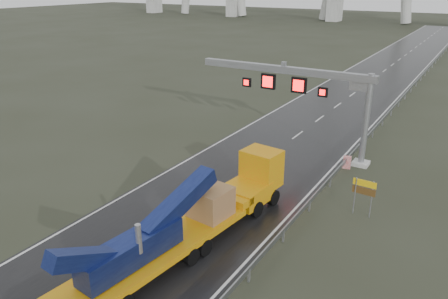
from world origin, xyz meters
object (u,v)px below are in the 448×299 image
Objects in this scene: sign_gantry at (307,87)px; striped_barrier at (347,162)px; heavy_haul_truck at (197,215)px; exit_sign_pair at (364,191)px.

sign_gantry is 6.62m from striped_barrier.
sign_gantry is 15.21× the size of striped_barrier.
sign_gantry reaches higher than heavy_haul_truck.
sign_gantry reaches higher than exit_sign_pair.
heavy_haul_truck is 10.28m from exit_sign_pair.
striped_barrier is (-2.87, 6.63, -1.20)m from exit_sign_pair.
sign_gantry is 6.19× the size of exit_sign_pair.
striped_barrier is (4.03, -1.17, -5.12)m from sign_gantry.
heavy_haul_truck is 14.79m from striped_barrier.
exit_sign_pair reaches higher than striped_barrier.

